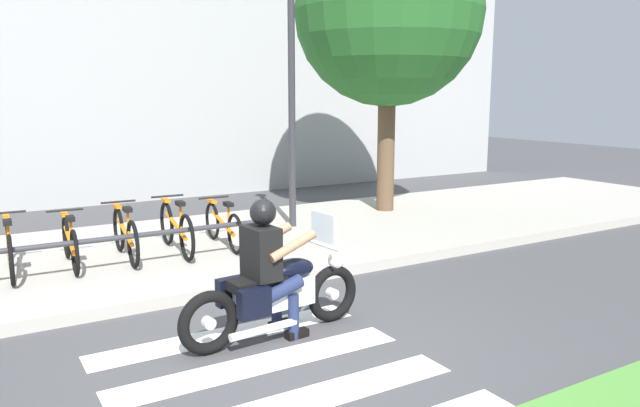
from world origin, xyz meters
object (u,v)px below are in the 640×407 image
rider (268,259)px  bike_rack (107,241)px  bicycle_3 (125,235)px  street_lamp (292,74)px  motorcycle (276,293)px  bicycle_1 (9,248)px  bicycle_2 (70,242)px  bicycle_5 (223,225)px  tree_near_rack (389,12)px  bicycle_4 (176,228)px

rider → bike_rack: size_ratio=0.34×
bicycle_3 → street_lamp: 3.86m
motorcycle → bicycle_1: size_ratio=1.23×
bicycle_1 → bicycle_2: 0.72m
bicycle_5 → bike_rack: bearing=-162.9°
bicycle_3 → bicycle_5: size_ratio=1.03×
bicycle_2 → bicycle_3: 0.72m
bicycle_1 → tree_near_rack: (6.79, 1.15, 3.46)m
bicycle_3 → tree_near_rack: bearing=12.2°
bicycle_4 → street_lamp: 3.32m
bicycle_1 → bike_rack: bearing=-27.1°
motorcycle → bicycle_5: 3.29m
motorcycle → rider: rider is taller
motorcycle → bicycle_2: motorcycle is taller
bicycle_2 → tree_near_rack: 7.08m
bicycle_2 → bicycle_4: 1.45m
bicycle_5 → bike_rack: (-1.81, -0.56, 0.09)m
bicycle_1 → bicycle_4: bearing=-0.0°
bicycle_1 → bike_rack: (1.08, -0.55, 0.07)m
street_lamp → tree_near_rack: size_ratio=0.80×
bike_rack → bicycle_5: bearing=17.1°
bike_rack → tree_near_rack: (5.71, 1.70, 3.39)m
rider → bicycle_2: size_ratio=0.91×
motorcycle → rider: 0.37m
bicycle_2 → bicycle_3: (0.72, -0.00, 0.02)m
bicycle_2 → bicycle_4: size_ratio=0.90×
street_lamp → rider: bearing=-121.1°
bicycle_4 → bicycle_5: bearing=0.1°
bicycle_1 → tree_near_rack: tree_near_rack is taller
bicycle_2 → street_lamp: 4.46m
rider → bicycle_1: size_ratio=0.84×
motorcycle → bicycle_5: (0.72, 3.21, 0.03)m
motorcycle → bicycle_5: motorcycle is taller
tree_near_rack → bicycle_1: bearing=-170.4°
motorcycle → bicycle_1: motorcycle is taller
rider → bike_rack: (-1.01, 2.66, -0.25)m
tree_near_rack → bicycle_3: bearing=-167.8°
bicycle_1 → bicycle_3: bicycle_3 is taller
rider → bicycle_5: (0.80, 3.22, -0.34)m
bike_rack → street_lamp: size_ratio=0.92×
street_lamp → bike_rack: bearing=-159.0°
rider → bicycle_4: (0.08, 3.21, -0.31)m
bicycle_2 → bike_rack: (0.36, -0.55, 0.08)m
bicycle_3 → tree_near_rack: (5.34, 1.15, 3.45)m
motorcycle → bicycle_2: size_ratio=1.32×
bicycle_1 → bike_rack: 1.22m
bicycle_1 → tree_near_rack: bearing=9.6°
bicycle_3 → street_lamp: (3.04, 0.75, 2.26)m
motorcycle → bicycle_4: bearing=90.0°
bicycle_3 → street_lamp: street_lamp is taller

